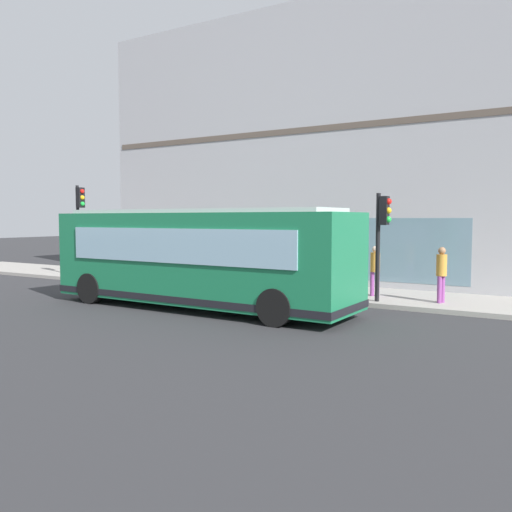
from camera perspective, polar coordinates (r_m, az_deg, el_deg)
name	(u,v)px	position (r m, az deg, el deg)	size (l,w,h in m)	color
ground	(202,307)	(16.80, -5.83, -5.50)	(120.00, 120.00, 0.00)	#2D2D30
sidewalk_curb	(272,289)	(20.50, 1.71, -3.53)	(3.74, 40.00, 0.15)	#9E9991
building_corner	(328,154)	(25.26, 7.77, 10.81)	(6.92, 19.79, 11.55)	#A8A8AD
city_bus_nearside	(198,258)	(16.41, -6.22, -0.26)	(2.76, 10.09, 3.07)	#197247
traffic_light_near_corner	(382,226)	(17.12, 13.44, 3.14)	(0.32, 0.49, 3.43)	black
traffic_light_down_block	(80,213)	(25.17, -18.47, 4.39)	(0.32, 0.49, 4.12)	black
fire_hydrant	(301,282)	(18.90, 4.90, -2.85)	(0.35, 0.35, 0.74)	gold
pedestrian_near_hydrant	(375,267)	(18.41, 12.71, -1.18)	(0.32, 0.32, 1.71)	#8C3F8C
pedestrian_near_building_entrance	(179,257)	(22.80, -8.32, -0.10)	(0.32, 0.32, 1.73)	#B23338
pedestrian_by_light_pole	(441,271)	(17.46, 19.35, -1.51)	(0.32, 0.32, 1.75)	#8C3F8C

